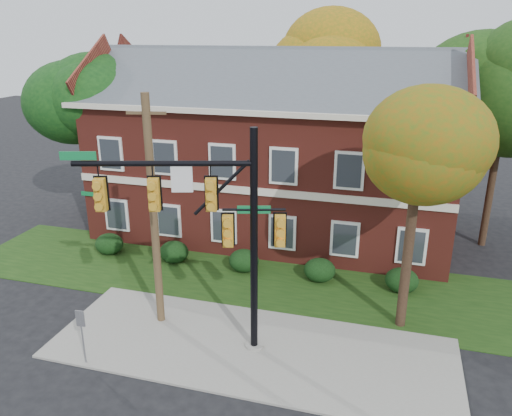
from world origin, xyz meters
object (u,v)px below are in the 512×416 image
(hedge_center, at_px, (244,261))
(tree_far_rear, at_px, (324,59))
(apartment_building, at_px, (273,142))
(hedge_far_left, at_px, (109,244))
(hedge_right, at_px, (320,270))
(tree_left_rear, at_px, (95,105))
(traffic_signal, at_px, (210,220))
(utility_pole, at_px, (154,214))
(sign_post, at_px, (82,328))
(hedge_far_right, at_px, (402,280))
(tree_near_right, at_px, (426,154))
(hedge_left, at_px, (174,252))

(hedge_center, height_order, tree_far_rear, tree_far_rear)
(apartment_building, height_order, hedge_far_left, apartment_building)
(hedge_far_left, height_order, tree_far_rear, tree_far_rear)
(hedge_right, bearing_deg, tree_left_rear, 162.63)
(traffic_signal, bearing_deg, utility_pole, 140.51)
(apartment_building, relative_size, sign_post, 9.21)
(utility_pole, bearing_deg, hedge_far_right, 16.70)
(hedge_center, xyz_separation_m, utility_pole, (-1.79, -4.92, 3.84))
(hedge_far_right, bearing_deg, hedge_center, 180.00)
(apartment_building, xyz_separation_m, hedge_right, (3.50, -5.25, -4.46))
(apartment_building, xyz_separation_m, hedge_center, (0.00, -5.25, -4.46))
(hedge_far_right, relative_size, utility_pole, 0.16)
(sign_post, bearing_deg, tree_near_right, 21.65)
(hedge_left, xyz_separation_m, tree_left_rear, (-6.23, 4.14, 6.16))
(tree_left_rear, height_order, sign_post, tree_left_rear)
(hedge_right, relative_size, tree_near_right, 0.16)
(apartment_building, xyz_separation_m, hedge_far_right, (7.00, -5.25, -4.46))
(hedge_right, distance_m, tree_far_rear, 15.66)
(tree_left_rear, bearing_deg, sign_post, -61.11)
(hedge_far_right, relative_size, tree_left_rear, 0.16)
(hedge_right, relative_size, tree_left_rear, 0.16)
(apartment_building, relative_size, tree_far_rear, 1.63)
(hedge_left, relative_size, sign_post, 0.69)
(tree_near_right, distance_m, tree_far_rear, 17.12)
(apartment_building, relative_size, hedge_far_left, 13.43)
(hedge_left, relative_size, tree_near_right, 0.16)
(apartment_building, relative_size, hedge_far_right, 13.43)
(hedge_far_left, height_order, hedge_right, same)
(traffic_signal, height_order, utility_pole, utility_pole)
(hedge_far_left, xyz_separation_m, tree_far_rear, (8.34, 13.09, 8.32))
(hedge_center, bearing_deg, tree_left_rear, 156.96)
(tree_near_right, height_order, tree_left_rear, tree_left_rear)
(hedge_center, bearing_deg, hedge_far_right, 0.00)
(hedge_far_left, distance_m, hedge_center, 7.00)
(apartment_building, distance_m, tree_near_right, 10.97)
(tree_left_rear, bearing_deg, hedge_far_left, -56.58)
(tree_left_rear, bearing_deg, tree_far_rear, 38.97)
(hedge_left, relative_size, utility_pole, 0.16)
(traffic_signal, xyz_separation_m, utility_pole, (-2.56, 1.10, -0.47))
(tree_far_rear, bearing_deg, hedge_far_left, -122.50)
(hedge_right, relative_size, traffic_signal, 0.18)
(hedge_right, relative_size, hedge_far_right, 1.00)
(hedge_far_left, height_order, hedge_left, same)
(hedge_far_right, height_order, traffic_signal, traffic_signal)
(utility_pole, bearing_deg, sign_post, -124.53)
(hedge_far_left, xyz_separation_m, tree_near_right, (14.22, -2.83, 6.14))
(hedge_center, xyz_separation_m, tree_left_rear, (-9.73, 4.14, 6.16))
(tree_near_right, bearing_deg, tree_far_rear, 110.27)
(hedge_center, bearing_deg, tree_near_right, -21.42)
(tree_left_rear, distance_m, tree_far_rear, 14.40)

